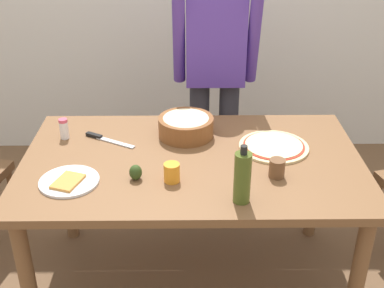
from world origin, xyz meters
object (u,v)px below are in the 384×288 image
(popcorn_bowl, at_px, (186,125))
(cup_orange, at_px, (172,173))
(person_cook, at_px, (215,68))
(pizza_raw_on_board, at_px, (274,146))
(avocado, at_px, (136,172))
(salt_shaker, at_px, (64,129))
(cup_small_brown, at_px, (277,168))
(dining_table, at_px, (192,175))
(olive_oil_bottle, at_px, (242,177))
(plate_with_slice, at_px, (69,181))
(chef_knife, at_px, (104,139))

(popcorn_bowl, bearing_deg, cup_orange, -98.09)
(person_cook, height_order, pizza_raw_on_board, person_cook)
(popcorn_bowl, bearing_deg, avocado, -117.79)
(salt_shaker, bearing_deg, cup_small_brown, -20.57)
(dining_table, relative_size, cup_small_brown, 18.82)
(person_cook, height_order, popcorn_bowl, person_cook)
(olive_oil_bottle, xyz_separation_m, cup_small_brown, (0.17, 0.19, -0.07))
(plate_with_slice, xyz_separation_m, salt_shaker, (-0.11, 0.42, 0.04))
(dining_table, distance_m, pizza_raw_on_board, 0.42)
(popcorn_bowl, relative_size, salt_shaker, 2.64)
(person_cook, bearing_deg, avocado, -112.70)
(popcorn_bowl, relative_size, cup_orange, 3.29)
(person_cook, xyz_separation_m, popcorn_bowl, (-0.17, -0.52, -0.12))
(olive_oil_bottle, height_order, cup_orange, olive_oil_bottle)
(salt_shaker, height_order, avocado, salt_shaker)
(avocado, bearing_deg, dining_table, 36.00)
(dining_table, bearing_deg, cup_small_brown, -24.06)
(olive_oil_bottle, bearing_deg, cup_orange, 151.62)
(salt_shaker, bearing_deg, person_cook, 34.58)
(popcorn_bowl, bearing_deg, salt_shaker, -177.99)
(plate_with_slice, height_order, cup_small_brown, cup_small_brown)
(pizza_raw_on_board, xyz_separation_m, cup_small_brown, (-0.03, -0.26, 0.03))
(pizza_raw_on_board, height_order, olive_oil_bottle, olive_oil_bottle)
(cup_orange, distance_m, salt_shaker, 0.69)
(person_cook, xyz_separation_m, salt_shaker, (-0.79, -0.54, -0.13))
(olive_oil_bottle, bearing_deg, pizza_raw_on_board, 65.69)
(dining_table, height_order, person_cook, person_cook)
(chef_knife, distance_m, avocado, 0.42)
(plate_with_slice, height_order, cup_orange, cup_orange)
(salt_shaker, bearing_deg, avocado, -45.06)
(plate_with_slice, height_order, olive_oil_bottle, olive_oil_bottle)
(cup_small_brown, xyz_separation_m, avocado, (-0.62, -0.01, -0.01))
(dining_table, relative_size, chef_knife, 6.05)
(cup_small_brown, distance_m, avocado, 0.62)
(olive_oil_bottle, height_order, avocado, olive_oil_bottle)
(cup_orange, bearing_deg, avocado, 174.08)
(plate_with_slice, distance_m, popcorn_bowl, 0.68)
(pizza_raw_on_board, distance_m, popcorn_bowl, 0.45)
(cup_orange, bearing_deg, plate_with_slice, -178.62)
(pizza_raw_on_board, distance_m, salt_shaker, 1.05)
(salt_shaker, bearing_deg, pizza_raw_on_board, -6.34)
(pizza_raw_on_board, height_order, cup_orange, cup_orange)
(pizza_raw_on_board, xyz_separation_m, cup_orange, (-0.49, -0.30, 0.03))
(olive_oil_bottle, bearing_deg, chef_knife, 139.53)
(avocado, bearing_deg, cup_orange, -5.92)
(dining_table, xyz_separation_m, cup_orange, (-0.09, -0.20, 0.13))
(olive_oil_bottle, xyz_separation_m, chef_knife, (-0.64, 0.54, -0.11))
(dining_table, relative_size, person_cook, 0.99)
(olive_oil_bottle, height_order, chef_knife, olive_oil_bottle)
(cup_orange, height_order, avocado, cup_orange)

